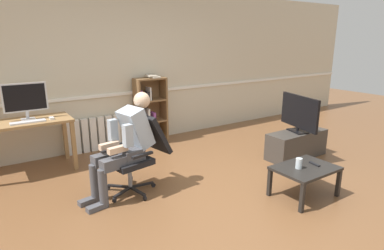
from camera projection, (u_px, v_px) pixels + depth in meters
name	position (u px, v px, depth m)	size (l,w,h in m)	color
ground_plane	(221.00, 199.00, 3.83)	(18.00, 18.00, 0.00)	brown
back_wall	(128.00, 68.00, 5.60)	(12.00, 0.13, 2.70)	beige
computer_desk	(29.00, 129.00, 4.47)	(1.11, 0.60, 0.76)	#9E7547
imac_monitor	(25.00, 99.00, 4.43)	(0.57, 0.14, 0.51)	silver
keyboard	(28.00, 122.00, 4.31)	(0.44, 0.12, 0.02)	silver
computer_mouse	(52.00, 118.00, 4.49)	(0.06, 0.10, 0.03)	white
bookshelf	(149.00, 112.00, 5.79)	(0.56, 0.29, 1.23)	brown
radiator	(93.00, 134.00, 5.40)	(0.93, 0.08, 0.57)	white
office_chair	(140.00, 150.00, 3.97)	(0.85, 0.63, 0.95)	black
person_seated	(125.00, 143.00, 3.80)	(0.97, 0.47, 1.24)	#4C4C51
tv_stand	(296.00, 144.00, 5.14)	(1.05, 0.39, 0.42)	#3D3833
tv_screen	(299.00, 113.00, 5.00)	(0.27, 0.84, 0.58)	black
coffee_table	(305.00, 171.00, 3.82)	(0.74, 0.53, 0.38)	black
drinking_glass	(299.00, 163.00, 3.75)	(0.07, 0.07, 0.13)	silver
spare_remote	(315.00, 164.00, 3.87)	(0.04, 0.15, 0.02)	black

